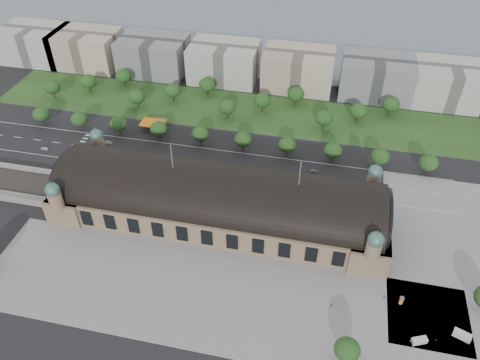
% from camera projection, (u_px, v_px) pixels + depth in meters
% --- Properties ---
extents(ground, '(900.00, 900.00, 0.00)m').
position_uv_depth(ground, '(219.00, 216.00, 216.62)').
color(ground, black).
rests_on(ground, ground).
extents(station, '(150.00, 48.40, 44.30)m').
position_uv_depth(station, '(218.00, 200.00, 210.06)').
color(station, '#897155').
rests_on(station, ground).
extents(track_cutting, '(70.00, 24.00, 3.10)m').
position_uv_depth(track_cutting, '(4.00, 185.00, 232.58)').
color(track_cutting, black).
rests_on(track_cutting, ground).
extents(plaza_south, '(190.00, 48.00, 0.12)m').
position_uv_depth(plaza_south, '(216.00, 297.00, 181.88)').
color(plaza_south, gray).
rests_on(plaza_south, ground).
extents(plaza_east, '(56.00, 100.00, 0.12)m').
position_uv_depth(plaza_east, '(452.00, 252.00, 199.70)').
color(plaza_east, gray).
rests_on(plaza_east, ground).
extents(road_slab, '(260.00, 26.00, 0.10)m').
position_uv_depth(road_slab, '(200.00, 162.00, 248.49)').
color(road_slab, black).
rests_on(road_slab, ground).
extents(grass_belt, '(300.00, 45.00, 0.10)m').
position_uv_depth(grass_belt, '(233.00, 110.00, 289.04)').
color(grass_belt, '#264A1D').
rests_on(grass_belt, ground).
extents(petrol_station, '(14.00, 13.00, 5.05)m').
position_uv_depth(petrol_station, '(157.00, 123.00, 272.70)').
color(petrol_station, orange).
rests_on(petrol_station, ground).
extents(lake, '(700.00, 320.00, 0.08)m').
position_uv_depth(lake, '(297.00, 1.00, 440.77)').
color(lake, slate).
rests_on(lake, ground).
extents(office_0, '(45.00, 32.00, 24.00)m').
position_uv_depth(office_0, '(36.00, 44.00, 336.93)').
color(office_0, '#B3B2AA').
rests_on(office_0, ground).
extents(office_1, '(45.00, 32.00, 24.00)m').
position_uv_depth(office_1, '(87.00, 49.00, 330.36)').
color(office_1, '#C3AF99').
rests_on(office_1, ground).
extents(office_2, '(45.00, 32.00, 24.00)m').
position_uv_depth(office_2, '(154.00, 55.00, 322.14)').
color(office_2, gray).
rests_on(office_2, ground).
extents(office_3, '(45.00, 32.00, 24.00)m').
position_uv_depth(office_3, '(224.00, 62.00, 313.93)').
color(office_3, '#B3B2AA').
rests_on(office_3, ground).
extents(office_4, '(45.00, 32.00, 24.00)m').
position_uv_depth(office_4, '(298.00, 69.00, 305.72)').
color(office_4, '#C3AF99').
rests_on(office_4, ground).
extents(office_5, '(45.00, 32.00, 24.00)m').
position_uv_depth(office_5, '(377.00, 77.00, 297.50)').
color(office_5, gray).
rests_on(office_5, ground).
extents(office_6, '(45.00, 32.00, 24.00)m').
position_uv_depth(office_6, '(451.00, 84.00, 290.11)').
color(office_6, '#B3B2AA').
rests_on(office_6, ground).
extents(tree_row_0, '(9.60, 9.60, 11.52)m').
position_uv_depth(tree_row_0, '(41.00, 114.00, 271.46)').
color(tree_row_0, '#2D2116').
rests_on(tree_row_0, ground).
extents(tree_row_1, '(9.60, 9.60, 11.52)m').
position_uv_depth(tree_row_1, '(79.00, 119.00, 267.52)').
color(tree_row_1, '#2D2116').
rests_on(tree_row_1, ground).
extents(tree_row_2, '(9.60, 9.60, 11.52)m').
position_uv_depth(tree_row_2, '(118.00, 124.00, 263.57)').
color(tree_row_2, '#2D2116').
rests_on(tree_row_2, ground).
extents(tree_row_3, '(9.60, 9.60, 11.52)m').
position_uv_depth(tree_row_3, '(159.00, 129.00, 259.63)').
color(tree_row_3, '#2D2116').
rests_on(tree_row_3, ground).
extents(tree_row_4, '(9.60, 9.60, 11.52)m').
position_uv_depth(tree_row_4, '(200.00, 134.00, 255.69)').
color(tree_row_4, '#2D2116').
rests_on(tree_row_4, ground).
extents(tree_row_5, '(9.60, 9.60, 11.52)m').
position_uv_depth(tree_row_5, '(243.00, 139.00, 251.75)').
color(tree_row_5, '#2D2116').
rests_on(tree_row_5, ground).
extents(tree_row_6, '(9.60, 9.60, 11.52)m').
position_uv_depth(tree_row_6, '(287.00, 145.00, 247.80)').
color(tree_row_6, '#2D2116').
rests_on(tree_row_6, ground).
extents(tree_row_7, '(9.60, 9.60, 11.52)m').
position_uv_depth(tree_row_7, '(333.00, 151.00, 243.86)').
color(tree_row_7, '#2D2116').
rests_on(tree_row_7, ground).
extents(tree_row_8, '(9.60, 9.60, 11.52)m').
position_uv_depth(tree_row_8, '(380.00, 156.00, 239.92)').
color(tree_row_8, '#2D2116').
rests_on(tree_row_8, ground).
extents(tree_row_9, '(9.60, 9.60, 11.52)m').
position_uv_depth(tree_row_9, '(429.00, 163.00, 235.98)').
color(tree_row_9, '#2D2116').
rests_on(tree_row_9, ground).
extents(tree_belt_0, '(10.40, 10.40, 12.48)m').
position_uv_depth(tree_belt_0, '(52.00, 87.00, 295.27)').
color(tree_belt_0, '#2D2116').
rests_on(tree_belt_0, ground).
extents(tree_belt_1, '(10.40, 10.40, 12.48)m').
position_uv_depth(tree_belt_1, '(88.00, 81.00, 301.18)').
color(tree_belt_1, '#2D2116').
rests_on(tree_belt_1, ground).
extents(tree_belt_2, '(10.40, 10.40, 12.48)m').
position_uv_depth(tree_belt_2, '(123.00, 76.00, 307.08)').
color(tree_belt_2, '#2D2116').
rests_on(tree_belt_2, ground).
extents(tree_belt_3, '(10.40, 10.40, 12.48)m').
position_uv_depth(tree_belt_3, '(137.00, 97.00, 285.91)').
color(tree_belt_3, '#2D2116').
rests_on(tree_belt_3, ground).
extents(tree_belt_4, '(10.40, 10.40, 12.48)m').
position_uv_depth(tree_belt_4, '(173.00, 91.00, 291.81)').
color(tree_belt_4, '#2D2116').
rests_on(tree_belt_4, ground).
extents(tree_belt_5, '(10.40, 10.40, 12.48)m').
position_uv_depth(tree_belt_5, '(207.00, 85.00, 297.72)').
color(tree_belt_5, '#2D2116').
rests_on(tree_belt_5, ground).
extents(tree_belt_6, '(10.40, 10.40, 12.48)m').
position_uv_depth(tree_belt_6, '(227.00, 107.00, 276.54)').
color(tree_belt_6, '#2D2116').
rests_on(tree_belt_6, ground).
extents(tree_belt_7, '(10.40, 10.40, 12.48)m').
position_uv_depth(tree_belt_7, '(262.00, 100.00, 282.45)').
color(tree_belt_7, '#2D2116').
rests_on(tree_belt_7, ground).
extents(tree_belt_8, '(10.40, 10.40, 12.48)m').
position_uv_depth(tree_belt_8, '(296.00, 94.00, 288.35)').
color(tree_belt_8, '#2D2116').
rests_on(tree_belt_8, ground).
extents(tree_belt_9, '(10.40, 10.40, 12.48)m').
position_uv_depth(tree_belt_9, '(324.00, 118.00, 267.18)').
color(tree_belt_9, '#2D2116').
rests_on(tree_belt_9, ground).
extents(tree_belt_10, '(10.40, 10.40, 12.48)m').
position_uv_depth(tree_belt_10, '(358.00, 111.00, 273.09)').
color(tree_belt_10, '#2D2116').
rests_on(tree_belt_10, ground).
extents(tree_belt_11, '(10.40, 10.40, 12.48)m').
position_uv_depth(tree_belt_11, '(391.00, 104.00, 278.99)').
color(tree_belt_11, '#2D2116').
rests_on(tree_belt_11, ground).
extents(tree_plaza_s, '(9.00, 9.00, 10.64)m').
position_uv_depth(tree_plaza_s, '(347.00, 350.00, 157.29)').
color(tree_plaza_s, '#2D2116').
rests_on(tree_plaza_s, ground).
extents(traffic_car_0, '(4.97, 2.50, 1.62)m').
position_uv_depth(traffic_car_0, '(45.00, 148.00, 256.60)').
color(traffic_car_0, silver).
rests_on(traffic_car_0, ground).
extents(traffic_car_1, '(4.57, 2.01, 1.46)m').
position_uv_depth(traffic_car_1, '(109.00, 142.00, 261.18)').
color(traffic_car_1, gray).
rests_on(traffic_car_1, ground).
extents(traffic_car_2, '(5.74, 3.08, 1.53)m').
position_uv_depth(traffic_car_2, '(124.00, 155.00, 251.92)').
color(traffic_car_2, black).
rests_on(traffic_car_2, ground).
extents(traffic_car_4, '(4.68, 2.28, 1.54)m').
position_uv_depth(traffic_car_4, '(258.00, 179.00, 236.40)').
color(traffic_car_4, '#1A1947').
rests_on(traffic_car_4, ground).
extents(traffic_car_5, '(3.99, 1.79, 1.27)m').
position_uv_depth(traffic_car_5, '(314.00, 171.00, 241.44)').
color(traffic_car_5, slate).
rests_on(traffic_car_5, ground).
extents(traffic_car_6, '(4.84, 2.63, 1.29)m').
position_uv_depth(traffic_car_6, '(362.00, 196.00, 226.43)').
color(traffic_car_6, silver).
rests_on(traffic_car_6, ground).
extents(parked_car_0, '(5.13, 3.43, 1.60)m').
position_uv_depth(parked_car_0, '(85.00, 166.00, 244.68)').
color(parked_car_0, black).
rests_on(parked_car_0, ground).
extents(parked_car_1, '(5.36, 3.79, 1.36)m').
position_uv_depth(parked_car_1, '(142.00, 174.00, 239.57)').
color(parked_car_1, maroon).
rests_on(parked_car_1, ground).
extents(parked_car_2, '(4.91, 3.30, 1.32)m').
position_uv_depth(parked_car_2, '(155.00, 171.00, 241.30)').
color(parked_car_2, '#1B1843').
rests_on(parked_car_2, ground).
extents(parked_car_3, '(4.15, 3.64, 1.35)m').
position_uv_depth(parked_car_3, '(172.00, 173.00, 240.17)').
color(parked_car_3, slate).
rests_on(parked_car_3, ground).
extents(parked_car_4, '(4.81, 3.51, 1.51)m').
position_uv_depth(parked_car_4, '(149.00, 170.00, 241.93)').
color(parked_car_4, silver).
rests_on(parked_car_4, ground).
extents(parked_car_5, '(6.23, 5.71, 1.62)m').
position_uv_depth(parked_car_5, '(174.00, 173.00, 239.91)').
color(parked_car_5, gray).
rests_on(parked_car_5, ground).
extents(parked_car_6, '(5.15, 3.92, 1.39)m').
position_uv_depth(parked_car_6, '(145.00, 174.00, 239.31)').
color(parked_car_6, black).
rests_on(parked_car_6, ground).
extents(bus_west, '(10.61, 2.50, 2.95)m').
position_uv_depth(bus_west, '(197.00, 171.00, 239.90)').
color(bus_west, red).
rests_on(bus_west, ground).
extents(bus_mid, '(12.84, 3.45, 3.55)m').
position_uv_depth(bus_mid, '(279.00, 179.00, 234.69)').
color(bus_mid, silver).
rests_on(bus_mid, ground).
extents(bus_east, '(11.27, 2.82, 3.13)m').
position_uv_depth(bus_east, '(259.00, 181.00, 233.71)').
color(bus_east, silver).
rests_on(bus_east, ground).
extents(van_east, '(6.66, 4.55, 2.68)m').
position_uv_depth(van_east, '(461.00, 335.00, 167.74)').
color(van_east, silver).
rests_on(van_east, ground).
extents(van_south, '(5.84, 4.10, 2.35)m').
position_uv_depth(van_south, '(418.00, 341.00, 166.10)').
color(van_south, silver).
rests_on(van_south, ground).
extents(advertising_column, '(1.82, 1.82, 3.46)m').
position_uv_depth(advertising_column, '(401.00, 301.00, 178.50)').
color(advertising_column, '#C84432').
rests_on(advertising_column, ground).
extents(pedestrian_1, '(0.57, 0.71, 1.71)m').
position_uv_depth(pedestrian_1, '(332.00, 305.00, 178.13)').
color(pedestrian_1, gray).
rests_on(pedestrian_1, ground).
extents(pedestrian_2, '(0.86, 1.02, 1.82)m').
position_uv_depth(pedestrian_2, '(384.00, 297.00, 180.88)').
color(pedestrian_2, gray).
rests_on(pedestrian_2, ground).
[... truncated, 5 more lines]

